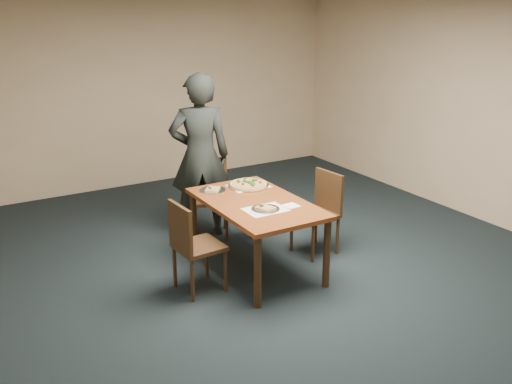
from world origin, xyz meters
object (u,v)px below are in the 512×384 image
dining_table (256,210)px  chair_left (192,242)px  chair_right (321,208)px  diner (200,156)px  slice_plate_far (213,190)px  pizza_pan (249,184)px  chair_far (210,192)px  slice_plate_near (265,208)px

dining_table → chair_left: (-0.77, -0.11, -0.14)m
chair_right → diner: 1.53m
dining_table → chair_right: chair_right is taller
dining_table → slice_plate_far: bearing=113.2°
slice_plate_far → chair_left: bearing=-130.4°
pizza_pan → chair_right: bearing=-33.5°
chair_left → chair_right: 1.62m
chair_far → chair_right: size_ratio=1.00×
chair_right → diner: size_ratio=0.47×
dining_table → chair_left: 0.79m
chair_right → slice_plate_far: 1.21m
dining_table → pizza_pan: 0.51m
chair_right → dining_table: bearing=-93.4°
chair_left → pizza_pan: bearing=-62.8°
chair_left → chair_right: bearing=-89.1°
pizza_pan → slice_plate_near: pizza_pan is taller
slice_plate_near → chair_left: bearing=168.9°
chair_right → slice_plate_near: (-0.89, -0.28, 0.25)m
diner → slice_plate_far: bearing=95.9°
chair_far → diner: (-0.10, 0.04, 0.45)m
chair_far → slice_plate_far: size_ratio=3.25×
chair_left → pizza_pan: 1.14m
chair_left → slice_plate_near: bearing=-105.1°
chair_left → diner: diner is taller
dining_table → pizza_pan: size_ratio=3.35×
diner → slice_plate_near: bearing=110.8°
dining_table → slice_plate_far: 0.59m
chair_left → diner: 1.52m
dining_table → chair_far: size_ratio=1.65×
chair_left → pizza_pan: (0.95, 0.58, 0.26)m
diner → slice_plate_far: size_ratio=6.89×
slice_plate_near → chair_far: bearing=87.0°
chair_far → slice_plate_near: chair_far is taller
pizza_pan → slice_plate_near: (-0.23, -0.72, -0.01)m
diner → slice_plate_far: (-0.16, -0.63, -0.20)m
chair_far → pizza_pan: bearing=-52.3°
chair_far → slice_plate_near: bearing=-68.5°
diner → slice_plate_far: 0.68m
slice_plate_near → dining_table: bearing=79.9°
dining_table → slice_plate_far: (-0.23, 0.53, 0.10)m
slice_plate_far → slice_plate_near: bearing=-76.9°
dining_table → chair_right: size_ratio=1.65×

